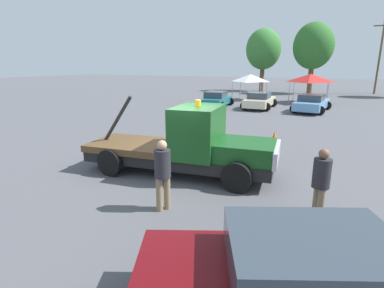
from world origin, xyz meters
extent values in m
plane|color=#545459|center=(0.00, 0.00, 0.00)|extent=(160.00, 160.00, 0.00)
cube|color=black|center=(0.00, 0.00, 0.53)|extent=(6.31, 2.48, 0.35)
cube|color=#19511E|center=(2.20, 0.25, 0.98)|extent=(1.90, 1.87, 0.55)
cube|color=silver|center=(3.10, 0.36, 0.95)|extent=(0.32, 1.79, 0.50)
cube|color=#19511E|center=(0.67, 0.08, 1.48)|extent=(1.57, 2.13, 1.56)
cube|color=brown|center=(-1.53, -0.18, 0.81)|extent=(3.28, 2.32, 0.22)
cylinder|color=black|center=(-2.21, -0.26, 1.70)|extent=(1.19, 0.26, 1.63)
cylinder|color=orange|center=(0.67, 0.08, 2.36)|extent=(0.18, 0.18, 0.20)
cylinder|color=black|center=(2.00, 1.18, 0.44)|extent=(0.88, 0.26, 0.88)
cylinder|color=black|center=(2.22, -0.69, 0.44)|extent=(0.88, 0.26, 0.88)
cylinder|color=black|center=(-2.09, 0.71, 0.44)|extent=(0.88, 0.26, 0.88)
cylinder|color=black|center=(-1.88, -1.17, 0.44)|extent=(0.88, 0.26, 0.88)
cube|color=#5B0A0F|center=(4.68, -4.43, 0.54)|extent=(5.65, 3.91, 0.60)
cube|color=#333D47|center=(4.44, -4.54, 1.09)|extent=(2.73, 2.44, 0.50)
cylinder|color=black|center=(2.66, -4.35, 0.34)|extent=(0.68, 0.22, 0.68)
cylinder|color=#847051|center=(4.34, -1.39, 0.42)|extent=(0.16, 0.16, 0.84)
cylinder|color=#847051|center=(4.44, -1.57, 0.42)|extent=(0.16, 0.16, 0.84)
cylinder|color=#28282D|center=(4.39, -1.48, 1.18)|extent=(0.39, 0.39, 0.67)
sphere|color=brown|center=(4.39, -1.48, 1.63)|extent=(0.23, 0.23, 0.23)
cylinder|color=#847051|center=(0.85, -2.60, 0.43)|extent=(0.16, 0.16, 0.87)
cylinder|color=#847051|center=(0.96, -2.41, 0.43)|extent=(0.16, 0.16, 0.87)
cylinder|color=#28282D|center=(0.90, -2.50, 1.21)|extent=(0.40, 0.40, 0.68)
sphere|color=tan|center=(0.90, -2.50, 1.67)|extent=(0.23, 0.23, 0.23)
cube|color=#196670|center=(-4.61, 15.61, 0.54)|extent=(2.21, 4.86, 0.60)
cube|color=#333D47|center=(-4.58, 15.38, 1.09)|extent=(1.74, 2.12, 0.50)
cylinder|color=black|center=(-5.59, 17.13, 0.34)|extent=(0.68, 0.22, 0.68)
cylinder|color=black|center=(-3.93, 17.29, 0.34)|extent=(0.68, 0.22, 0.68)
cylinder|color=black|center=(-5.29, 13.94, 0.34)|extent=(0.68, 0.22, 0.68)
cylinder|color=black|center=(-3.62, 14.10, 0.34)|extent=(0.68, 0.22, 0.68)
cube|color=beige|center=(-1.11, 16.40, 0.54)|extent=(1.86, 4.38, 0.60)
cube|color=#333D47|center=(-1.11, 16.18, 1.09)|extent=(1.62, 1.85, 0.50)
cylinder|color=black|center=(-1.99, 17.87, 0.34)|extent=(0.68, 0.22, 0.68)
cylinder|color=black|center=(-0.27, 17.89, 0.34)|extent=(0.68, 0.22, 0.68)
cylinder|color=black|center=(-1.96, 14.91, 0.34)|extent=(0.68, 0.22, 0.68)
cylinder|color=black|center=(-0.23, 14.93, 0.34)|extent=(0.68, 0.22, 0.68)
cube|color=#669ED1|center=(2.91, 16.44, 0.54)|extent=(2.40, 4.92, 0.60)
cube|color=#333D47|center=(2.89, 16.20, 1.09)|extent=(1.86, 2.16, 0.50)
cylinder|color=black|center=(2.21, 18.14, 0.34)|extent=(0.68, 0.22, 0.68)
cylinder|color=black|center=(3.98, 17.94, 0.34)|extent=(0.68, 0.22, 0.68)
cylinder|color=black|center=(1.85, 14.94, 0.34)|extent=(0.68, 0.22, 0.68)
cylinder|color=black|center=(3.62, 14.74, 0.34)|extent=(0.68, 0.22, 0.68)
cylinder|color=#9E9EA3|center=(-4.79, 20.48, 0.93)|extent=(0.07, 0.07, 1.86)
cylinder|color=#9E9EA3|center=(-1.99, 20.48, 0.93)|extent=(0.07, 0.07, 1.86)
cylinder|color=#9E9EA3|center=(-4.79, 23.28, 0.93)|extent=(0.07, 0.07, 1.86)
cylinder|color=#9E9EA3|center=(-1.99, 23.28, 0.93)|extent=(0.07, 0.07, 1.86)
pyramid|color=white|center=(-3.39, 21.88, 2.23)|extent=(2.80, 2.80, 0.72)
cylinder|color=#9E9EA3|center=(0.66, 20.42, 0.97)|extent=(0.07, 0.07, 1.94)
cylinder|color=#9E9EA3|center=(3.82, 20.42, 0.97)|extent=(0.07, 0.07, 1.94)
cylinder|color=#9E9EA3|center=(0.66, 23.59, 0.97)|extent=(0.07, 0.07, 1.94)
cylinder|color=#9E9EA3|center=(3.82, 23.59, 0.97)|extent=(0.07, 0.07, 1.94)
pyramid|color=red|center=(2.24, 22.00, 2.31)|extent=(3.16, 3.16, 0.75)
cylinder|color=brown|center=(1.48, 32.07, 1.48)|extent=(0.59, 0.59, 2.96)
ellipsoid|color=#2D6B28|center=(1.48, 32.07, 5.71)|extent=(4.73, 4.73, 5.50)
cylinder|color=brown|center=(-4.80, 33.35, 1.43)|extent=(0.57, 0.57, 2.86)
ellipsoid|color=#387A33|center=(-4.80, 33.35, 5.52)|extent=(4.58, 4.58, 5.32)
cube|color=black|center=(2.15, 5.38, 0.02)|extent=(0.40, 0.40, 0.04)
cone|color=orange|center=(2.15, 5.38, 0.28)|extent=(0.36, 0.36, 0.55)
cylinder|color=brown|center=(8.83, 35.25, 4.53)|extent=(0.24, 0.24, 9.06)
cube|color=brown|center=(8.83, 35.25, 7.98)|extent=(2.20, 0.14, 0.14)
camera|label=1|loc=(4.46, -8.35, 3.50)|focal=28.00mm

